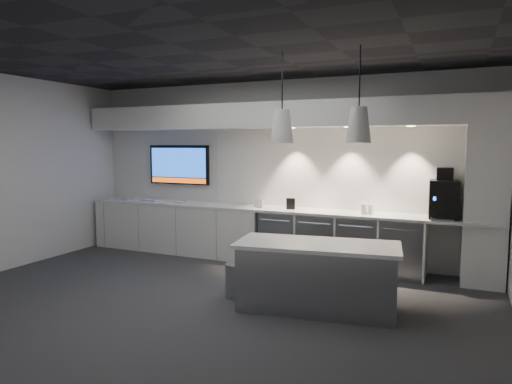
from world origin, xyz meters
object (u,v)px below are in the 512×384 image
at_px(wall_tv, 179,165).
at_px(coffee_machine, 444,197).
at_px(bin, 237,280).
at_px(island, 317,276).

relative_size(wall_tv, coffee_machine, 1.75).
bearing_deg(coffee_machine, wall_tv, 172.68).
xyz_separation_m(wall_tv, bin, (2.23, -2.07, -1.34)).
xyz_separation_m(island, coffee_machine, (1.29, 1.85, 0.79)).
height_order(bin, coffee_machine, coffee_machine).
distance_m(island, coffee_machine, 2.39).
relative_size(wall_tv, island, 0.63).
height_order(island, coffee_machine, coffee_machine).
bearing_deg(island, coffee_machine, 47.08).
bearing_deg(island, wall_tv, 139.33).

